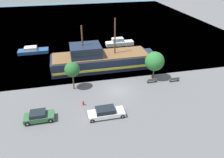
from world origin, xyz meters
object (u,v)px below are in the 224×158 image
object	(u,v)px
fire_hydrant	(83,103)
bench_promenade_east	(174,79)
pirate_ship	(99,59)
moored_boat_outer	(33,51)
parked_car_curb_front	(39,116)
parked_car_curb_mid	(106,112)
bench_promenade_west	(152,80)
moored_boat_dockside	(119,42)

from	to	relation	value
fire_hydrant	bench_promenade_east	distance (m)	16.84
pirate_ship	moored_boat_outer	distance (m)	17.52
parked_car_curb_front	fire_hydrant	distance (m)	6.51
pirate_ship	parked_car_curb_mid	size ratio (longest dim) A/B	4.10
bench_promenade_east	bench_promenade_west	world-z (taller)	same
moored_boat_outer	bench_promenade_east	distance (m)	32.18
moored_boat_dockside	bench_promenade_west	bearing A→B (deg)	-87.49
moored_boat_outer	bench_promenade_east	bearing A→B (deg)	-37.59
parked_car_curb_front	bench_promenade_east	world-z (taller)	parked_car_curb_front
bench_promenade_west	bench_promenade_east	bearing A→B (deg)	-7.40
parked_car_curb_mid	parked_car_curb_front	bearing A→B (deg)	172.27
pirate_ship	parked_car_curb_front	bearing A→B (deg)	-126.78
moored_boat_outer	fire_hydrant	bearing A→B (deg)	-68.69
bench_promenade_west	parked_car_curb_mid	bearing A→B (deg)	-142.74
moored_boat_dockside	parked_car_curb_mid	xyz separation A→B (m)	(-8.86, -27.05, 0.00)
pirate_ship	fire_hydrant	bearing A→B (deg)	-110.62
pirate_ship	bench_promenade_west	xyz separation A→B (m)	(7.92, -8.10, -1.34)
parked_car_curb_mid	bench_promenade_east	world-z (taller)	parked_car_curb_mid
moored_boat_outer	pirate_ship	bearing A→B (deg)	-39.03
pirate_ship	moored_boat_dockside	world-z (taller)	pirate_ship
pirate_ship	bench_promenade_east	world-z (taller)	pirate_ship
pirate_ship	parked_car_curb_mid	world-z (taller)	pirate_ship
pirate_ship	moored_boat_outer	xyz separation A→B (m)	(-13.58, 11.01, -1.22)
parked_car_curb_front	pirate_ship	bearing A→B (deg)	53.22
moored_boat_outer	parked_car_curb_front	xyz separation A→B (m)	(2.90, -25.30, 0.15)
moored_boat_outer	parked_car_curb_mid	world-z (taller)	moored_boat_outer
pirate_ship	fire_hydrant	xyz separation A→B (m)	(-4.56, -12.11, -1.36)
fire_hydrant	parked_car_curb_front	bearing A→B (deg)	-160.43
moored_boat_dockside	parked_car_curb_front	distance (m)	31.35
moored_boat_dockside	bench_promenade_west	xyz separation A→B (m)	(0.86, -19.65, -0.26)
pirate_ship	fire_hydrant	world-z (taller)	pirate_ship
moored_boat_dockside	moored_boat_outer	bearing A→B (deg)	-178.50
pirate_ship	parked_car_curb_mid	bearing A→B (deg)	-96.61
parked_car_curb_front	parked_car_curb_mid	xyz separation A→B (m)	(8.89, -1.21, -0.00)
moored_boat_dockside	fire_hydrant	world-z (taller)	moored_boat_dockside
moored_boat_outer	parked_car_curb_front	world-z (taller)	moored_boat_outer
moored_boat_outer	bench_promenade_west	bearing A→B (deg)	-41.63
parked_car_curb_mid	bench_promenade_west	bearing A→B (deg)	37.26
pirate_ship	parked_car_curb_mid	xyz separation A→B (m)	(-1.80, -15.50, -1.08)
pirate_ship	moored_boat_dockside	size ratio (longest dim) A/B	2.95
moored_boat_dockside	moored_boat_outer	world-z (taller)	moored_boat_dockside
parked_car_curb_front	parked_car_curb_mid	distance (m)	8.97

